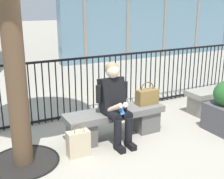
# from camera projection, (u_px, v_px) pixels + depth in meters

# --- Properties ---
(ground_plane) EXTENTS (60.00, 60.00, 0.00)m
(ground_plane) POSITION_uv_depth(u_px,v_px,m) (115.00, 136.00, 4.65)
(ground_plane) COLOR #A8A091
(stone_bench) EXTENTS (1.60, 0.44, 0.45)m
(stone_bench) POSITION_uv_depth(u_px,v_px,m) (115.00, 121.00, 4.58)
(stone_bench) COLOR slate
(stone_bench) RESTS_ON ground
(seated_person_with_phone) EXTENTS (0.52, 0.66, 1.21)m
(seated_person_with_phone) POSITION_uv_depth(u_px,v_px,m) (115.00, 101.00, 4.33)
(seated_person_with_phone) COLOR black
(seated_person_with_phone) RESTS_ON ground
(handbag_on_bench) EXTENTS (0.36, 0.16, 0.38)m
(handbag_on_bench) POSITION_uv_depth(u_px,v_px,m) (147.00, 96.00, 4.74)
(handbag_on_bench) COLOR olive
(handbag_on_bench) RESTS_ON stone_bench
(shopping_bag) EXTENTS (0.31, 0.15, 0.46)m
(shopping_bag) POSITION_uv_depth(u_px,v_px,m) (78.00, 143.00, 4.02)
(shopping_bag) COLOR beige
(shopping_bag) RESTS_ON ground
(plaza_railing) EXTENTS (7.48, 0.04, 1.11)m
(plaza_railing) POSITION_uv_depth(u_px,v_px,m) (87.00, 86.00, 5.39)
(plaza_railing) COLOR black
(plaza_railing) RESTS_ON ground
(stone_bench_far) EXTENTS (1.60, 0.44, 0.45)m
(stone_bench_far) POSITION_uv_depth(u_px,v_px,m) (223.00, 96.00, 5.76)
(stone_bench_far) COLOR gray
(stone_bench_far) RESTS_ON ground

